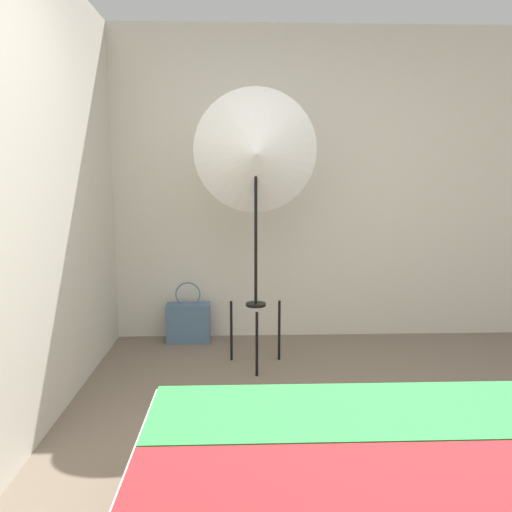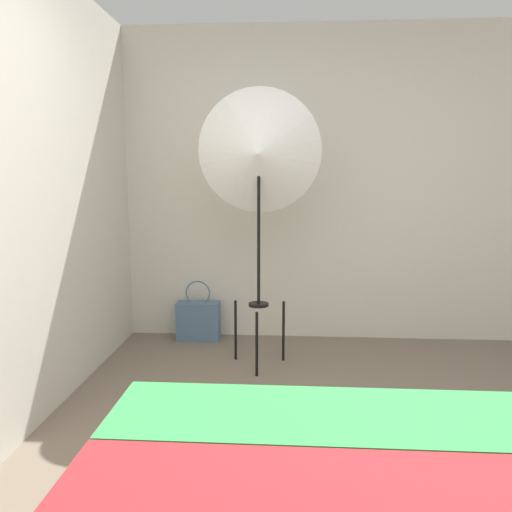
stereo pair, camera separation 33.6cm
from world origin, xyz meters
TOP-DOWN VIEW (x-y plane):
  - wall_back at (0.00, 2.47)m, footprint 8.00×0.05m
  - wall_side_left at (-1.58, 1.00)m, footprint 0.05×8.00m
  - photo_umbrella at (-0.39, 1.74)m, footprint 0.89×0.38m
  - tote_bag at (-0.94, 2.29)m, footprint 0.36×0.15m

SIDE VIEW (x-z plane):
  - tote_bag at x=-0.94m, z-range -0.09..0.43m
  - wall_back at x=0.00m, z-range 0.00..2.60m
  - wall_side_left at x=-1.58m, z-range 0.00..2.60m
  - photo_umbrella at x=-0.39m, z-range 0.54..2.53m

